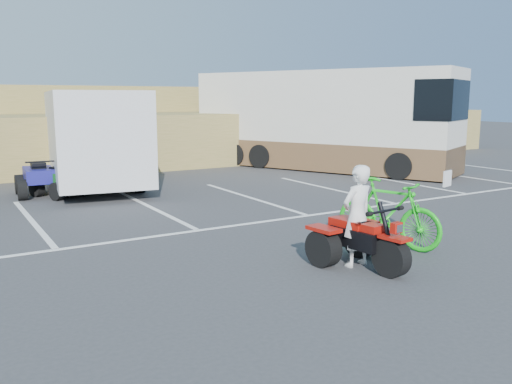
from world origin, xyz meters
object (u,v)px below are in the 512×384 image
red_trike_atv (363,268)px  rv_motorhome (322,127)px  quad_atv_green (61,196)px  cargo_trailer (94,136)px  quad_atv_blue (40,196)px  rider (357,216)px  green_dirt_bike (388,213)px

red_trike_atv → rv_motorhome: size_ratio=0.16×
quad_atv_green → red_trike_atv: bearing=-96.1°
cargo_trailer → quad_atv_blue: bearing=-149.3°
rider → quad_atv_green: 9.15m
green_dirt_bike → rv_motorhome: (5.67, 9.23, 0.92)m
green_dirt_bike → quad_atv_green: (-3.95, 8.11, -0.60)m
red_trike_atv → cargo_trailer: cargo_trailer is taller
quad_atv_blue → rider: bearing=-67.1°
rider → cargo_trailer: bearing=-88.0°
quad_atv_blue → cargo_trailer: bearing=26.5°
red_trike_atv → cargo_trailer: (-1.48, 9.97, 1.51)m
cargo_trailer → rv_motorhome: bearing=8.0°
red_trike_atv → quad_atv_blue: quad_atv_blue is taller
rv_motorhome → quad_atv_blue: 10.21m
cargo_trailer → quad_atv_green: (-1.24, -1.12, -1.51)m
cargo_trailer → quad_atv_green: bearing=-130.0°
rider → cargo_trailer: (-1.46, 9.83, 0.71)m
cargo_trailer → quad_atv_blue: size_ratio=4.04×
red_trike_atv → rv_motorhome: rv_motorhome is taller
rider → green_dirt_bike: (1.24, 0.59, -0.19)m
quad_atv_blue → rv_motorhome: bearing=7.8°
rider → quad_atv_blue: bearing=-77.4°
rv_motorhome → quad_atv_green: (-9.62, -1.12, -1.52)m
green_dirt_bike → quad_atv_blue: 9.61m
cargo_trailer → quad_atv_green: cargo_trailer is taller
red_trike_atv → rv_motorhome: 12.22m
red_trike_atv → quad_atv_green: bearing=100.6°
red_trike_atv → rider: 0.81m
rv_motorhome → rider: bearing=-150.1°
quad_atv_green → green_dirt_bike: bearing=-87.2°
quad_atv_green → rider: bearing=-95.9°
rider → cargo_trailer: 9.96m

